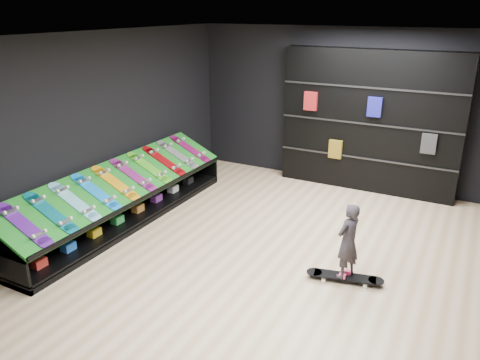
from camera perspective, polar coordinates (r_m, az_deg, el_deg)
The scene contains 20 objects.
floor at distance 6.76m, azimuth 3.00°, elevation -9.20°, with size 6.00×7.00×0.01m, color beige.
ceiling at distance 5.89m, azimuth 3.56°, elevation 17.10°, with size 6.00×7.00×0.01m, color white.
wall_back at distance 9.36m, azimuth 12.36°, elevation 8.64°, with size 6.00×0.02×3.00m, color black.
wall_front at distance 3.56m, azimuth -21.61°, elevation -12.25°, with size 6.00×0.02×3.00m, color black.
wall_left at distance 7.84m, azimuth -17.19°, elevation 5.96°, with size 0.02×7.00×3.00m, color black.
display_rack at distance 7.94m, azimuth -13.93°, elevation -3.11°, with size 0.90×4.50×0.50m, color black, non-canonical shape.
turf_ramp at distance 7.74m, azimuth -13.93°, elevation -0.05°, with size 1.00×4.50×0.04m, color #106915.
back_shelving at distance 9.09m, azimuth 15.52°, elevation 6.84°, with size 3.29×0.38×2.63m, color black.
floor_skateboard at distance 6.30m, azimuth 12.62°, elevation -11.69°, with size 0.98×0.22×0.09m, color black, non-canonical shape.
child at distance 6.13m, azimuth 12.87°, elevation -8.91°, with size 0.23×0.16×0.60m, color black.
display_board_0 at distance 6.54m, azimuth -24.82°, elevation -5.00°, with size 0.98×0.22×0.09m, color purple, non-canonical shape.
display_board_1 at distance 6.78m, azimuth -22.06°, elevation -3.72°, with size 0.98×0.22×0.09m, color #0C8C99, non-canonical shape.
display_board_2 at distance 7.03m, azimuth -19.50°, elevation -2.52°, with size 0.98×0.22×0.09m, color #0CB2E5, non-canonical shape.
display_board_3 at distance 7.29m, azimuth -17.12°, elevation -1.41°, with size 0.98×0.22×0.09m, color blue, non-canonical shape.
display_board_4 at distance 7.57m, azimuth -14.92°, elevation -0.37°, with size 0.98×0.22×0.09m, color orange, non-canonical shape.
display_board_5 at distance 7.87m, azimuth -12.88°, elevation 0.60°, with size 0.98×0.22×0.09m, color #2626BF, non-canonical shape.
display_board_6 at distance 8.17m, azimuth -10.98°, elevation 1.49°, with size 0.98×0.22×0.09m, color green, non-canonical shape.
display_board_7 at distance 8.48m, azimuth -9.23°, elevation 2.32°, with size 0.98×0.22×0.09m, color red, non-canonical shape.
display_board_8 at distance 8.81m, azimuth -7.60°, elevation 3.08°, with size 0.98×0.22×0.09m, color black, non-canonical shape.
display_board_9 at distance 9.14m, azimuth -6.08°, elevation 3.79°, with size 0.98×0.22×0.09m, color #E5198C, non-canonical shape.
Camera 1 is at (2.43, -5.35, 3.34)m, focal length 35.00 mm.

